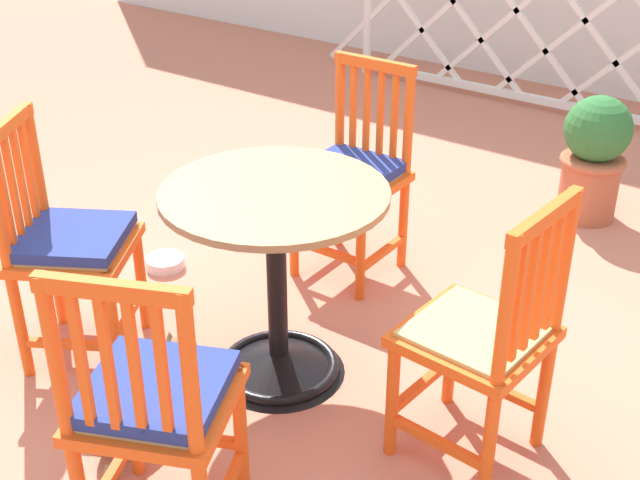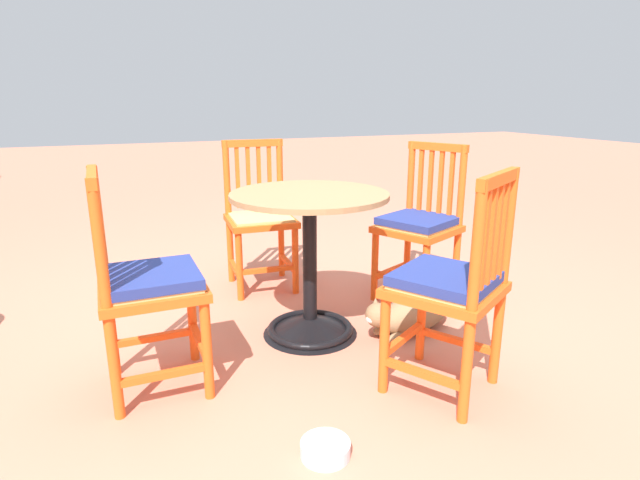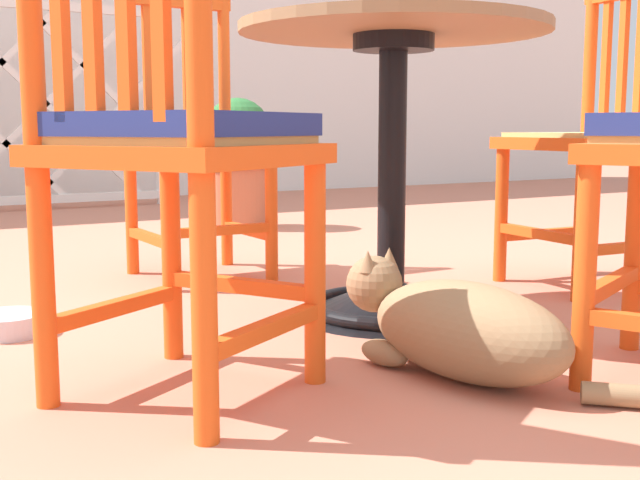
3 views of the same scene
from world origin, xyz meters
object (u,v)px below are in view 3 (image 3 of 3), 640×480
Objects in this scene: orange_chair_facing_out at (196,138)px; terracotta_planter at (238,159)px; tabby_cat at (453,327)px; cafe_table at (392,205)px; orange_chair_tucked_in at (593,143)px; orange_chair_at_corner at (174,146)px; pet_water_bowl at (8,324)px.

orange_chair_facing_out reaches higher than terracotta_planter.
cafe_table is at bearing 68.50° from tabby_cat.
tabby_cat is at bearing -88.70° from orange_chair_facing_out.
orange_chair_tucked_in is 1.47× the size of terracotta_planter.
cafe_table is 0.78m from orange_chair_at_corner.
orange_chair_tucked_in is 1.00× the size of orange_chair_facing_out.
orange_chair_facing_out is at bearing 105.32° from cafe_table.
cafe_table is 0.83× the size of orange_chair_facing_out.
terracotta_planter is 2.09m from pet_water_bowl.
orange_chair_at_corner reaches higher than terracotta_planter.
orange_chair_facing_out is at bearing 36.06° from pet_water_bowl.
pet_water_bowl is (-0.67, -0.49, -0.42)m from orange_chair_facing_out.
orange_chair_facing_out and orange_chair_at_corner have the same top height.
orange_chair_at_corner is at bearing -154.81° from cafe_table.
cafe_table is 1.10× the size of tabby_cat.
pet_water_bowl is (-0.70, 0.76, -0.07)m from tabby_cat.
orange_chair_at_corner reaches higher than tabby_cat.
tabby_cat is at bearing -111.50° from cafe_table.
terracotta_planter is at bearing 50.43° from pet_water_bowl.
orange_chair_tucked_in and orange_chair_at_corner have the same top height.
pet_water_bowl is (-1.32, -1.59, -0.30)m from terracotta_planter.
terracotta_planter is (0.62, 2.36, 0.23)m from tabby_cat.
pet_water_bowl is at bearing 161.60° from cafe_table.
pet_water_bowl is at bearing -143.94° from orange_chair_facing_out.
orange_chair_tucked_in is 1.23m from orange_chair_facing_out.
cafe_table reaches higher than pet_water_bowl.
orange_chair_at_corner is at bearing -116.97° from terracotta_planter.
orange_chair_at_corner is 0.63m from tabby_cat.
orange_chair_tucked_in is at bearing -80.12° from terracotta_planter.
orange_chair_at_corner is at bearing -166.12° from orange_chair_tucked_in.
tabby_cat is (0.03, -1.25, -0.35)m from orange_chair_facing_out.
cafe_table is at bearing -177.42° from orange_chair_tucked_in.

